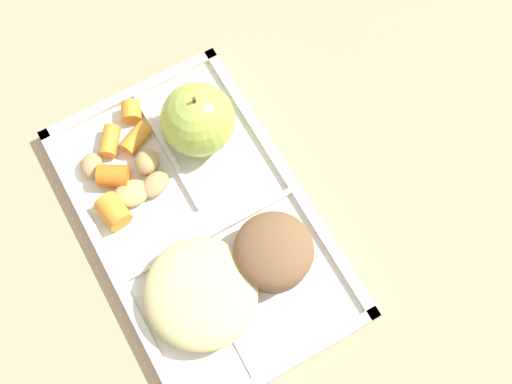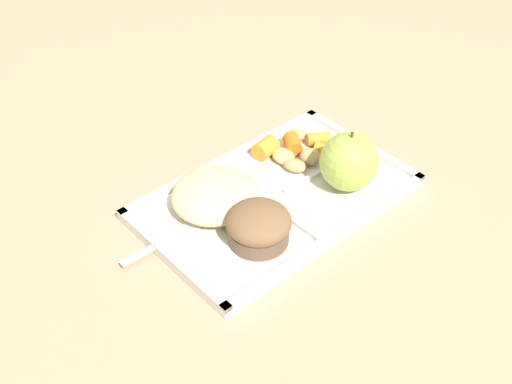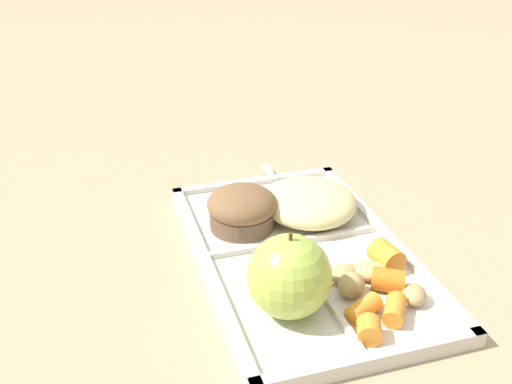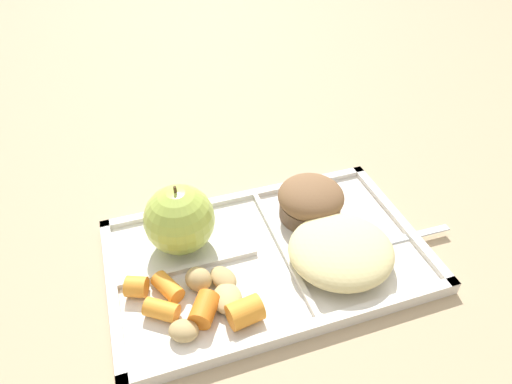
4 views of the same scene
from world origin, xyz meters
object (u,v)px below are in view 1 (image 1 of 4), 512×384
(plastic_fork, at_px, (243,350))
(green_apple, at_px, (198,120))
(lunch_tray, at_px, (201,222))
(bran_muffin, at_px, (274,252))

(plastic_fork, bearing_deg, green_apple, 162.09)
(green_apple, distance_m, plastic_fork, 0.25)
(lunch_tray, distance_m, green_apple, 0.11)
(green_apple, bearing_deg, plastic_fork, -17.91)
(green_apple, bearing_deg, lunch_tray, -27.74)
(lunch_tray, height_order, green_apple, green_apple)
(lunch_tray, xyz_separation_m, bran_muffin, (0.07, 0.05, 0.03))
(green_apple, height_order, plastic_fork, green_apple)
(bran_muffin, relative_size, plastic_fork, 0.54)
(lunch_tray, distance_m, plastic_fork, 0.15)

